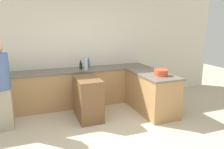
{
  "coord_description": "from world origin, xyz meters",
  "views": [
    {
      "loc": [
        -1.21,
        -2.94,
        1.95
      ],
      "look_at": [
        0.35,
        1.17,
        0.94
      ],
      "focal_mm": 35.0,
      "sensor_mm": 36.0,
      "label": 1
    }
  ],
  "objects_px": {
    "mixing_bowl": "(161,73)",
    "vinegar_bottle_clear": "(86,65)",
    "island_table": "(88,98)",
    "water_bottle_blue": "(89,64)",
    "person_by_range": "(1,83)",
    "wine_bottle_dark": "(81,66)"
  },
  "relations": [
    {
      "from": "mixing_bowl",
      "to": "vinegar_bottle_clear",
      "type": "relative_size",
      "value": 0.92
    },
    {
      "from": "island_table",
      "to": "water_bottle_blue",
      "type": "relative_size",
      "value": 3.4
    },
    {
      "from": "water_bottle_blue",
      "to": "person_by_range",
      "type": "distance_m",
      "value": 2.08
    },
    {
      "from": "vinegar_bottle_clear",
      "to": "mixing_bowl",
      "type": "bearing_deg",
      "value": -39.22
    },
    {
      "from": "wine_bottle_dark",
      "to": "person_by_range",
      "type": "height_order",
      "value": "person_by_range"
    },
    {
      "from": "island_table",
      "to": "water_bottle_blue",
      "type": "height_order",
      "value": "water_bottle_blue"
    },
    {
      "from": "person_by_range",
      "to": "island_table",
      "type": "bearing_deg",
      "value": -0.97
    },
    {
      "from": "mixing_bowl",
      "to": "water_bottle_blue",
      "type": "relative_size",
      "value": 1.14
    },
    {
      "from": "vinegar_bottle_clear",
      "to": "person_by_range",
      "type": "height_order",
      "value": "person_by_range"
    },
    {
      "from": "island_table",
      "to": "water_bottle_blue",
      "type": "bearing_deg",
      "value": 73.75
    },
    {
      "from": "vinegar_bottle_clear",
      "to": "wine_bottle_dark",
      "type": "distance_m",
      "value": 0.19
    },
    {
      "from": "island_table",
      "to": "mixing_bowl",
      "type": "bearing_deg",
      "value": -14.48
    },
    {
      "from": "vinegar_bottle_clear",
      "to": "wine_bottle_dark",
      "type": "relative_size",
      "value": 1.53
    },
    {
      "from": "mixing_bowl",
      "to": "island_table",
      "type": "bearing_deg",
      "value": 165.52
    },
    {
      "from": "water_bottle_blue",
      "to": "person_by_range",
      "type": "relative_size",
      "value": 0.15
    },
    {
      "from": "vinegar_bottle_clear",
      "to": "island_table",
      "type": "bearing_deg",
      "value": -101.93
    },
    {
      "from": "vinegar_bottle_clear",
      "to": "person_by_range",
      "type": "bearing_deg",
      "value": -158.44
    },
    {
      "from": "mixing_bowl",
      "to": "water_bottle_blue",
      "type": "distance_m",
      "value": 1.81
    },
    {
      "from": "water_bottle_blue",
      "to": "vinegar_bottle_clear",
      "type": "bearing_deg",
      "value": -118.44
    },
    {
      "from": "island_table",
      "to": "vinegar_bottle_clear",
      "type": "bearing_deg",
      "value": 78.07
    },
    {
      "from": "mixing_bowl",
      "to": "person_by_range",
      "type": "bearing_deg",
      "value": 172.36
    },
    {
      "from": "vinegar_bottle_clear",
      "to": "person_by_range",
      "type": "xyz_separation_m",
      "value": [
        -1.74,
        -0.69,
        -0.11
      ]
    }
  ]
}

